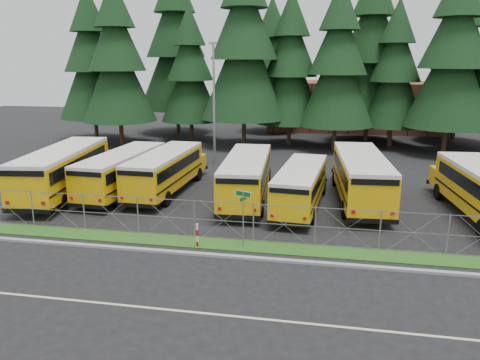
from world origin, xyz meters
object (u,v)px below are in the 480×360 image
Objects in this scene: bus_1 at (125,172)px; striped_bollard at (197,236)px; bus_0 at (66,171)px; street_sign at (243,207)px; bus_6 at (360,178)px; bus_4 at (247,178)px; bus_2 at (167,172)px; bus_5 at (301,187)px; light_standard at (214,100)px.

striped_bollard is (7.38, -8.39, -0.80)m from bus_1.
bus_0 is 4.24× the size of street_sign.
bus_6 is at bearing -2.11° from bus_0.
bus_4 reaches higher than bus_1.
bus_2 is (2.74, 0.68, -0.00)m from bus_1.
bus_0 is 6.66m from bus_2.
bus_5 is 0.97× the size of light_standard.
street_sign is at bearing -35.05° from bus_0.
bus_5 is at bearing -19.56° from bus_4.
bus_2 is 1.08× the size of bus_5.
bus_0 is at bearing -175.46° from bus_5.
bus_1 is 11.94m from bus_5.
bus_4 is 8.31m from striped_bollard.
bus_4 is at bearing 1.63° from bus_1.
bus_1 is 1.00× the size of bus_2.
bus_5 reaches higher than striped_bollard.
bus_2 is at bearing 173.49° from bus_5.
bus_0 is 3.84m from bus_1.
bus_2 is at bearing 167.49° from bus_4.
street_sign is (-2.34, -6.82, 0.74)m from bus_5.
bus_0 is 1.12× the size of bus_1.
bus_1 is 12.46m from street_sign.
bus_0 is at bearing -162.88° from bus_2.
street_sign is at bearing -37.06° from bus_1.
light_standard is (-11.58, 9.08, 3.97)m from bus_6.
bus_5 is 14.23m from light_standard.
bus_0 reaches higher than striped_bollard.
light_standard reaches higher than bus_0.
light_standard is at bearing 101.02° from striped_bollard.
light_standard is (7.53, 10.86, 3.94)m from bus_0.
bus_6 is 10.52m from street_sign.
bus_0 is at bearing 146.52° from striped_bollard.
bus_0 is 13.31m from striped_bollard.
bus_4 is at bearing -176.66° from bus_6.
light_standard reaches higher than bus_2.
street_sign is at bearing -127.94° from bus_6.
bus_4 is 9.17× the size of striped_bollard.
bus_0 reaches higher than bus_1.
bus_1 is 1.05× the size of light_standard.
bus_6 reaches higher than bus_2.
bus_0 is at bearing -160.96° from bus_1.
light_standard reaches higher than bus_4.
bus_0 is 1.18× the size of light_standard.
bus_4 is at bearing 169.19° from bus_5.
bus_1 reaches higher than bus_2.
street_sign is (6.80, -8.67, 0.64)m from bus_2.
light_standard reaches higher than bus_6.
bus_5 is 7.25m from street_sign.
bus_0 reaches higher than bus_2.
bus_0 is 1.08× the size of bus_4.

